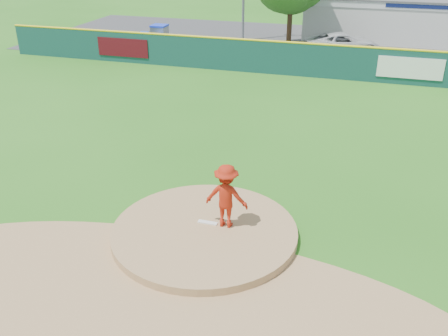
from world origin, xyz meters
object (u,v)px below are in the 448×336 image
(pitcher, at_px, (226,196))
(playground_slide, at_px, (159,37))
(pool_building_grp, at_px, (403,16))
(van, at_px, (343,43))

(pitcher, height_order, playground_slide, pitcher)
(playground_slide, bearing_deg, pool_building_grp, 29.01)
(van, bearing_deg, playground_slide, 75.00)
(pool_building_grp, xyz_separation_m, playground_slide, (-17.17, -9.52, -0.80))
(pitcher, xyz_separation_m, van, (1.35, 24.31, -0.49))
(van, relative_size, playground_slide, 1.69)
(van, bearing_deg, pool_building_grp, -53.84)
(pitcher, xyz_separation_m, playground_slide, (-11.73, 22.10, -0.37))
(pitcher, xyz_separation_m, pool_building_grp, (5.44, 31.62, 0.43))
(pitcher, bearing_deg, playground_slide, -62.04)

